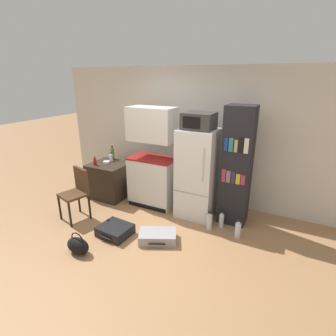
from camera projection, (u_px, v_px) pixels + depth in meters
name	position (u px, v px, depth m)	size (l,w,h in m)	color
ground_plane	(141.00, 249.00, 3.82)	(24.00, 24.00, 0.00)	#A3754C
wall_back	(204.00, 137.00, 4.99)	(6.40, 0.10, 2.57)	beige
side_table	(110.00, 180.00, 5.42)	(0.74, 0.69, 0.71)	#2D2319
kitchen_hutch	(153.00, 162.00, 4.91)	(0.88, 0.53, 1.87)	silver
refrigerator	(197.00, 174.00, 4.53)	(0.63, 0.59, 1.57)	white
microwave	(199.00, 121.00, 4.22)	(0.50, 0.44, 0.27)	#333333
bookshelf	(237.00, 167.00, 4.26)	(0.46, 0.39, 1.98)	black
bottle_olive_oil	(112.00, 153.00, 5.57)	(0.07, 0.07, 0.28)	#566619
bottle_clear_short	(111.00, 157.00, 5.45)	(0.07, 0.07, 0.18)	silver
bottle_ketchup_red	(95.00, 162.00, 5.20)	(0.06, 0.06, 0.17)	#AD1914
bowl	(106.00, 162.00, 5.33)	(0.14, 0.14, 0.04)	silver
chair	(77.00, 189.00, 4.51)	(0.50, 0.50, 0.91)	black
suitcase_large_flat	(158.00, 236.00, 3.99)	(0.65, 0.55, 0.15)	#99999E
suitcase_small_flat	(115.00, 230.00, 4.14)	(0.51, 0.48, 0.16)	black
handbag	(78.00, 246.00, 3.69)	(0.36, 0.20, 0.33)	black
water_bottle_front	(238.00, 230.00, 4.07)	(0.09, 0.09, 0.30)	silver
water_bottle_middle	(221.00, 220.00, 4.35)	(0.08, 0.08, 0.29)	silver
water_bottle_back	(209.00, 221.00, 4.29)	(0.10, 0.10, 0.31)	silver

